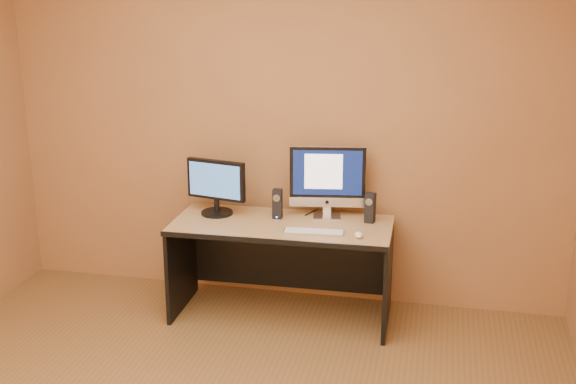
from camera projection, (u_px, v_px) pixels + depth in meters
The scene contains 10 objects.
walls at pixel (183, 205), 3.16m from camera, with size 4.00×4.00×2.60m, color #96653C, non-canonical shape.
desk at pixel (282, 270), 4.92m from camera, with size 1.47×0.64×0.68m, color #A78653, non-canonical shape.
imac at pixel (327, 182), 4.88m from camera, with size 0.52×0.19×0.50m, color silver, non-canonical shape.
second_monitor at pixel (216, 187), 4.96m from camera, with size 0.44×0.22×0.39m, color black, non-canonical shape.
speaker_left at pixel (277, 204), 4.91m from camera, with size 0.06×0.07×0.20m, color black, non-canonical shape.
speaker_right at pixel (370, 208), 4.82m from camera, with size 0.06×0.07×0.20m, color black, non-canonical shape.
keyboard at pixel (314, 232), 4.64m from camera, with size 0.39×0.11×0.02m, color #BBBCC0.
mouse at pixel (359, 235), 4.57m from camera, with size 0.05×0.09×0.03m, color white.
cable_a at pixel (330, 213), 5.03m from camera, with size 0.01×0.01×0.20m, color black.
cable_b at pixel (311, 212), 5.04m from camera, with size 0.01×0.01×0.17m, color black.
Camera 1 is at (1.09, -2.85, 2.26)m, focal length 45.00 mm.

